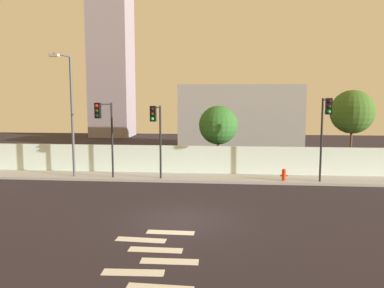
{
  "coord_description": "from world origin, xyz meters",
  "views": [
    {
      "loc": [
        1.89,
        -15.19,
        4.94
      ],
      "look_at": [
        -0.16,
        6.5,
        2.42
      ],
      "focal_mm": 35.58,
      "sensor_mm": 36.0,
      "label": 1
    }
  ],
  "objects_px": {
    "traffic_light_left": "(156,126)",
    "roadside_tree_midleft": "(352,112)",
    "fire_hydrant": "(284,174)",
    "traffic_light_center": "(325,122)",
    "traffic_light_right": "(105,123)",
    "street_lamp_curbside": "(70,107)",
    "roadside_tree_leftmost": "(218,125)"
  },
  "relations": [
    {
      "from": "fire_hydrant",
      "to": "traffic_light_right",
      "type": "bearing_deg",
      "value": -175.46
    },
    {
      "from": "traffic_light_left",
      "to": "roadside_tree_midleft",
      "type": "relative_size",
      "value": 0.79
    },
    {
      "from": "roadside_tree_leftmost",
      "to": "roadside_tree_midleft",
      "type": "relative_size",
      "value": 0.81
    },
    {
      "from": "traffic_light_left",
      "to": "fire_hydrant",
      "type": "distance_m",
      "value": 8.13
    },
    {
      "from": "traffic_light_left",
      "to": "roadside_tree_midleft",
      "type": "distance_m",
      "value": 13.15
    },
    {
      "from": "traffic_light_center",
      "to": "traffic_light_left",
      "type": "bearing_deg",
      "value": 179.68
    },
    {
      "from": "traffic_light_right",
      "to": "street_lamp_curbside",
      "type": "xyz_separation_m",
      "value": [
        -2.44,
        0.8,
        0.96
      ]
    },
    {
      "from": "fire_hydrant",
      "to": "street_lamp_curbside",
      "type": "bearing_deg",
      "value": -179.8
    },
    {
      "from": "traffic_light_right",
      "to": "roadside_tree_leftmost",
      "type": "distance_m",
      "value": 7.93
    },
    {
      "from": "roadside_tree_leftmost",
      "to": "street_lamp_curbside",
      "type": "bearing_deg",
      "value": -158.57
    },
    {
      "from": "traffic_light_center",
      "to": "fire_hydrant",
      "type": "bearing_deg",
      "value": 161.89
    },
    {
      "from": "traffic_light_right",
      "to": "roadside_tree_midleft",
      "type": "bearing_deg",
      "value": 15.66
    },
    {
      "from": "roadside_tree_midleft",
      "to": "fire_hydrant",
      "type": "bearing_deg",
      "value": -144.31
    },
    {
      "from": "traffic_light_left",
      "to": "traffic_light_center",
      "type": "relative_size",
      "value": 0.91
    },
    {
      "from": "traffic_light_center",
      "to": "roadside_tree_midleft",
      "type": "relative_size",
      "value": 0.87
    },
    {
      "from": "traffic_light_left",
      "to": "roadside_tree_leftmost",
      "type": "xyz_separation_m",
      "value": [
        3.55,
        4.14,
        -0.2
      ]
    },
    {
      "from": "street_lamp_curbside",
      "to": "fire_hydrant",
      "type": "relative_size",
      "value": 10.38
    },
    {
      "from": "traffic_light_center",
      "to": "roadside_tree_midleft",
      "type": "distance_m",
      "value": 5.05
    },
    {
      "from": "traffic_light_center",
      "to": "roadside_tree_midleft",
      "type": "height_order",
      "value": "roadside_tree_midleft"
    },
    {
      "from": "traffic_light_right",
      "to": "fire_hydrant",
      "type": "relative_size",
      "value": 6.44
    },
    {
      "from": "fire_hydrant",
      "to": "roadside_tree_midleft",
      "type": "relative_size",
      "value": 0.13
    },
    {
      "from": "traffic_light_center",
      "to": "roadside_tree_leftmost",
      "type": "relative_size",
      "value": 1.07
    },
    {
      "from": "traffic_light_left",
      "to": "street_lamp_curbside",
      "type": "xyz_separation_m",
      "value": [
        -5.51,
        0.59,
        1.11
      ]
    },
    {
      "from": "roadside_tree_midleft",
      "to": "traffic_light_left",
      "type": "bearing_deg",
      "value": -161.6
    },
    {
      "from": "traffic_light_left",
      "to": "roadside_tree_midleft",
      "type": "bearing_deg",
      "value": 18.4
    },
    {
      "from": "fire_hydrant",
      "to": "traffic_light_center",
      "type": "bearing_deg",
      "value": -18.11
    },
    {
      "from": "traffic_light_center",
      "to": "roadside_tree_midleft",
      "type": "bearing_deg",
      "value": 56.51
    },
    {
      "from": "fire_hydrant",
      "to": "roadside_tree_leftmost",
      "type": "bearing_deg",
      "value": 138.94
    },
    {
      "from": "traffic_light_left",
      "to": "traffic_light_center",
      "type": "bearing_deg",
      "value": -0.32
    },
    {
      "from": "traffic_light_right",
      "to": "fire_hydrant",
      "type": "xyz_separation_m",
      "value": [
        10.65,
        0.85,
        -3.02
      ]
    },
    {
      "from": "traffic_light_center",
      "to": "street_lamp_curbside",
      "type": "height_order",
      "value": "street_lamp_curbside"
    },
    {
      "from": "traffic_light_right",
      "to": "street_lamp_curbside",
      "type": "height_order",
      "value": "street_lamp_curbside"
    }
  ]
}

